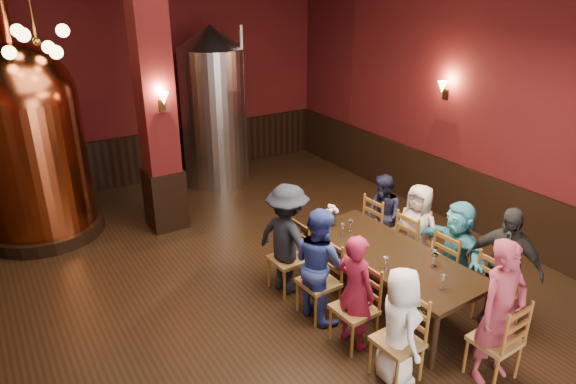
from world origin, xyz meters
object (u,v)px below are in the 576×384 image
copper_kettle (29,141)px  rose_vase (333,212)px  person_0 (399,326)px  person_2 (319,264)px  person_1 (355,291)px  steel_vessel (214,107)px  dining_table (389,257)px

copper_kettle → rose_vase: 4.79m
person_0 → person_2: person_2 is taller
person_2 → person_1: bearing=178.0°
person_2 → copper_kettle: bearing=26.9°
copper_kettle → steel_vessel: size_ratio=1.40×
dining_table → person_0: (-0.81, -1.03, -0.04)m
steel_vessel → rose_vase: size_ratio=10.13×
copper_kettle → steel_vessel: bearing=10.1°
person_1 → person_2: 0.66m
person_2 → rose_vase: 1.03m
person_2 → copper_kettle: 4.95m
person_1 → rose_vase: (0.69, 1.36, 0.26)m
dining_table → person_1: (-0.84, -0.36, 0.00)m
steel_vessel → dining_table: bearing=-89.9°
copper_kettle → rose_vase: bearing=-47.0°
person_1 → steel_vessel: bearing=-18.4°
dining_table → person_0: person_0 is taller
dining_table → steel_vessel: size_ratio=0.79×
dining_table → person_1: person_1 is taller
copper_kettle → steel_vessel: copper_kettle is taller
person_1 → person_2: person_2 is taller
person_0 → person_1: person_1 is taller
person_0 → copper_kettle: size_ratio=0.30×
person_1 → rose_vase: person_1 is taller
person_2 → rose_vase: bearing=-49.9°
dining_table → steel_vessel: 5.14m
person_1 → person_2: (-0.03, 0.66, 0.03)m
person_2 → copper_kettle: size_ratio=0.33×
person_0 → rose_vase: person_0 is taller
person_0 → dining_table: bearing=-20.4°
person_0 → steel_vessel: 6.22m
person_0 → person_2: (-0.05, 1.33, 0.07)m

